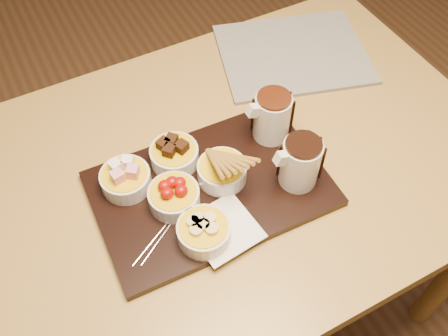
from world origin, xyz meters
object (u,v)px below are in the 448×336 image
bowl_strawberries (174,197)px  pitcher_milk_chocolate (272,117)px  dining_table (224,189)px  serving_board (211,189)px  newspaper (293,54)px  pitcher_dark_chocolate (300,163)px

bowl_strawberries → pitcher_milk_chocolate: pitcher_milk_chocolate is taller
dining_table → pitcher_milk_chocolate: pitcher_milk_chocolate is taller
dining_table → bowl_strawberries: bearing=-158.4°
dining_table → bowl_strawberries: 0.20m
serving_board → newspaper: (0.37, 0.27, -0.00)m
serving_board → pitcher_dark_chocolate: size_ratio=4.35×
bowl_strawberries → newspaper: (0.45, 0.28, -0.03)m
dining_table → pitcher_milk_chocolate: 0.21m
serving_board → pitcher_milk_chocolate: pitcher_milk_chocolate is taller
dining_table → bowl_strawberries: bowl_strawberries is taller
newspaper → bowl_strawberries: bearing=-131.8°
pitcher_milk_chocolate → newspaper: size_ratio=0.29×
bowl_strawberries → newspaper: size_ratio=0.28×
dining_table → pitcher_dark_chocolate: pitcher_dark_chocolate is taller
serving_board → bowl_strawberries: bowl_strawberries is taller
pitcher_dark_chocolate → pitcher_milk_chocolate: 0.13m
bowl_strawberries → pitcher_milk_chocolate: 0.27m
pitcher_milk_chocolate → newspaper: bearing=49.2°
pitcher_dark_chocolate → bowl_strawberries: bearing=167.3°
pitcher_dark_chocolate → dining_table: bearing=133.4°
pitcher_dark_chocolate → pitcher_milk_chocolate: bearing=85.6°
serving_board → pitcher_dark_chocolate: pitcher_dark_chocolate is taller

